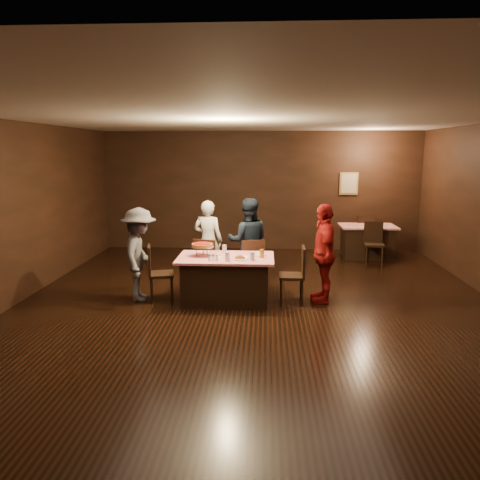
# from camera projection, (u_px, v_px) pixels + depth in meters

# --- Properties ---
(room) EXTENTS (10.00, 10.04, 3.02)m
(room) POSITION_uv_depth(u_px,v_px,m) (258.00, 176.00, 6.89)
(room) COLOR black
(room) RESTS_ON ground
(main_table) EXTENTS (1.60, 1.00, 0.77)m
(main_table) POSITION_uv_depth(u_px,v_px,m) (226.00, 279.00, 7.87)
(main_table) COLOR red
(main_table) RESTS_ON ground
(back_table) EXTENTS (1.30, 0.90, 0.77)m
(back_table) POSITION_uv_depth(u_px,v_px,m) (367.00, 241.00, 11.13)
(back_table) COLOR #A80B10
(back_table) RESTS_ON ground
(chair_far_left) EXTENTS (0.50, 0.50, 0.95)m
(chair_far_left) POSITION_uv_depth(u_px,v_px,m) (208.00, 263.00, 8.61)
(chair_far_left) COLOR black
(chair_far_left) RESTS_ON ground
(chair_far_right) EXTENTS (0.51, 0.51, 0.95)m
(chair_far_right) POSITION_uv_depth(u_px,v_px,m) (251.00, 264.00, 8.56)
(chair_far_right) COLOR black
(chair_far_right) RESTS_ON ground
(chair_end_left) EXTENTS (0.51, 0.51, 0.95)m
(chair_end_left) POSITION_uv_depth(u_px,v_px,m) (161.00, 273.00, 7.91)
(chair_end_left) COLOR black
(chair_end_left) RESTS_ON ground
(chair_end_right) EXTENTS (0.43, 0.43, 0.95)m
(chair_end_right) POSITION_uv_depth(u_px,v_px,m) (292.00, 275.00, 7.79)
(chair_end_right) COLOR black
(chair_end_right) RESTS_ON ground
(chair_back_near) EXTENTS (0.45, 0.45, 0.95)m
(chair_back_near) POSITION_uv_depth(u_px,v_px,m) (374.00, 243.00, 10.43)
(chair_back_near) COLOR black
(chair_back_near) RESTS_ON ground
(chair_back_far) EXTENTS (0.49, 0.49, 0.95)m
(chair_back_far) POSITION_uv_depth(u_px,v_px,m) (362.00, 233.00, 11.71)
(chair_back_far) COLOR black
(chair_back_far) RESTS_ON ground
(diner_white_jacket) EXTENTS (0.64, 0.49, 1.58)m
(diner_white_jacket) POSITION_uv_depth(u_px,v_px,m) (208.00, 241.00, 9.09)
(diner_white_jacket) COLOR silver
(diner_white_jacket) RESTS_ON ground
(diner_navy_hoodie) EXTENTS (0.82, 0.65, 1.64)m
(diner_navy_hoodie) POSITION_uv_depth(u_px,v_px,m) (248.00, 241.00, 8.88)
(diner_navy_hoodie) COLOR black
(diner_navy_hoodie) RESTS_ON ground
(diner_grey_knit) EXTENTS (0.68, 1.07, 1.58)m
(diner_grey_knit) POSITION_uv_depth(u_px,v_px,m) (139.00, 254.00, 7.88)
(diner_grey_knit) COLOR #545358
(diner_grey_knit) RESTS_ON ground
(diner_red_shirt) EXTENTS (0.42, 0.98, 1.66)m
(diner_red_shirt) POSITION_uv_depth(u_px,v_px,m) (324.00, 253.00, 7.78)
(diner_red_shirt) COLOR #A31513
(diner_red_shirt) RESTS_ON ground
(pizza_stand) EXTENTS (0.38, 0.38, 0.22)m
(pizza_stand) POSITION_uv_depth(u_px,v_px,m) (202.00, 245.00, 7.83)
(pizza_stand) COLOR black
(pizza_stand) RESTS_ON main_table
(plate_with_slice) EXTENTS (0.25, 0.25, 0.06)m
(plate_with_slice) POSITION_uv_depth(u_px,v_px,m) (240.00, 258.00, 7.60)
(plate_with_slice) COLOR white
(plate_with_slice) RESTS_ON main_table
(plate_empty) EXTENTS (0.25, 0.25, 0.01)m
(plate_empty) POSITION_uv_depth(u_px,v_px,m) (259.00, 255.00, 7.91)
(plate_empty) COLOR white
(plate_empty) RESTS_ON main_table
(glass_front_left) EXTENTS (0.08, 0.08, 0.14)m
(glass_front_left) POSITION_uv_depth(u_px,v_px,m) (227.00, 257.00, 7.48)
(glass_front_left) COLOR silver
(glass_front_left) RESTS_ON main_table
(glass_front_right) EXTENTS (0.08, 0.08, 0.14)m
(glass_front_right) POSITION_uv_depth(u_px,v_px,m) (252.00, 256.00, 7.51)
(glass_front_right) COLOR silver
(glass_front_right) RESTS_ON main_table
(glass_amber) EXTENTS (0.08, 0.08, 0.14)m
(glass_amber) POSITION_uv_depth(u_px,v_px,m) (262.00, 254.00, 7.70)
(glass_amber) COLOR #BF7F26
(glass_amber) RESTS_ON main_table
(glass_back) EXTENTS (0.08, 0.08, 0.14)m
(glass_back) POSITION_uv_depth(u_px,v_px,m) (224.00, 249.00, 8.08)
(glass_back) COLOR silver
(glass_back) RESTS_ON main_table
(condiments) EXTENTS (0.17, 0.10, 0.09)m
(condiments) POSITION_uv_depth(u_px,v_px,m) (213.00, 258.00, 7.52)
(condiments) COLOR silver
(condiments) RESTS_ON main_table
(napkin_center) EXTENTS (0.19, 0.19, 0.01)m
(napkin_center) POSITION_uv_depth(u_px,v_px,m) (244.00, 257.00, 7.78)
(napkin_center) COLOR white
(napkin_center) RESTS_ON main_table
(napkin_left) EXTENTS (0.21, 0.21, 0.01)m
(napkin_left) POSITION_uv_depth(u_px,v_px,m) (217.00, 257.00, 7.75)
(napkin_left) COLOR white
(napkin_left) RESTS_ON main_table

